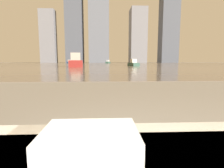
# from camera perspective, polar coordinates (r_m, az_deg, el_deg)

# --- Properties ---
(towel_stack) EXTENTS (0.30, 0.22, 0.08)m
(towel_stack) POSITION_cam_1_polar(r_m,az_deg,el_deg) (0.58, -7.11, -18.26)
(towel_stack) COLOR white
(towel_stack) RESTS_ON bathtub
(harbor_water) EXTENTS (180.00, 110.00, 0.01)m
(harbor_water) POSITION_cam_1_polar(r_m,az_deg,el_deg) (61.79, -2.40, 6.61)
(harbor_water) COLOR gray
(harbor_water) RESTS_ON ground_plane
(harbor_boat_0) EXTENTS (1.66, 3.39, 1.22)m
(harbor_boat_0) POSITION_cam_1_polar(r_m,az_deg,el_deg) (30.97, 6.98, 6.64)
(harbor_boat_0) COLOR #335647
(harbor_boat_0) RESTS_ON harbor_water
(harbor_boat_1) EXTENTS (2.43, 4.30, 1.53)m
(harbor_boat_1) POSITION_cam_1_polar(r_m,az_deg,el_deg) (80.98, -1.34, 7.17)
(harbor_boat_1) COLOR #335647
(harbor_boat_1) RESTS_ON harbor_water
(harbor_boat_2) EXTENTS (2.68, 5.64, 2.03)m
(harbor_boat_2) POSITION_cam_1_polar(r_m,az_deg,el_deg) (26.46, -11.78, 7.05)
(harbor_boat_2) COLOR maroon
(harbor_boat_2) RESTS_ON harbor_water
(harbor_boat_3) EXTENTS (1.95, 4.32, 1.57)m
(harbor_boat_3) POSITION_cam_1_polar(r_m,az_deg,el_deg) (82.27, -13.68, 6.98)
(harbor_boat_3) COLOR navy
(harbor_boat_3) RESTS_ON harbor_water
(skyline_tower_0) EXTENTS (9.64, 6.41, 33.56)m
(skyline_tower_0) POSITION_cam_1_polar(r_m,az_deg,el_deg) (124.29, -20.11, 14.30)
(skyline_tower_0) COLOR slate
(skyline_tower_0) RESTS_ON ground_plane
(skyline_tower_1) EXTENTS (10.44, 12.47, 71.13)m
(skyline_tower_1) POSITION_cam_1_polar(r_m,az_deg,el_deg) (124.30, -12.29, 23.43)
(skyline_tower_1) COLOR #4C515B
(skyline_tower_1) RESTS_ON ground_plane
(skyline_tower_2) EXTENTS (12.91, 11.63, 76.95)m
(skyline_tower_2) POSITION_cam_1_polar(r_m,az_deg,el_deg) (123.72, -4.36, 25.06)
(skyline_tower_2) COLOR slate
(skyline_tower_2) RESTS_ON ground_plane
(skyline_tower_3) EXTENTS (10.35, 12.73, 34.91)m
(skyline_tower_3) POSITION_cam_1_polar(r_m,az_deg,el_deg) (121.02, 8.39, 15.18)
(skyline_tower_3) COLOR slate
(skyline_tower_3) RESTS_ON ground_plane
(skyline_tower_4) EXTENTS (11.25, 9.67, 45.85)m
(skyline_tower_4) POSITION_cam_1_polar(r_m,az_deg,el_deg) (127.29, 18.04, 17.01)
(skyline_tower_4) COLOR #4C515B
(skyline_tower_4) RESTS_ON ground_plane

